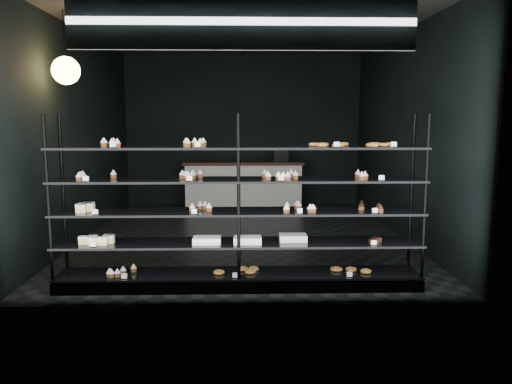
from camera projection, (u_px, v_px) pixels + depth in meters
room at (243, 135)px, 7.76m from camera, size 5.01×6.01×3.20m
display_shelf at (236, 232)px, 5.48m from camera, size 4.00×0.50×1.91m
signage at (243, 23)px, 4.70m from camera, size 3.30×0.05×0.50m
pendant_lamp at (66, 70)px, 6.19m from camera, size 0.34×0.34×0.90m
service_counter at (244, 184)px, 10.39m from camera, size 2.46×0.65×1.23m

